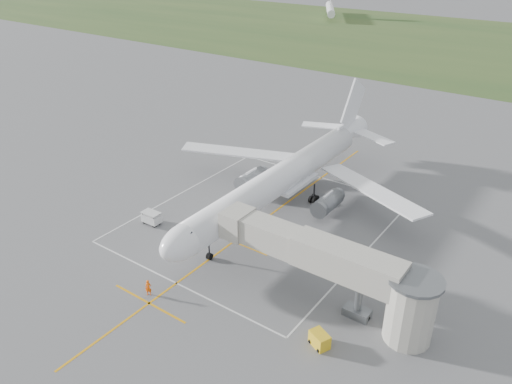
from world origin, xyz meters
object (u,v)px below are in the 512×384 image
Objects in this scene: jet_bridge at (339,269)px; ramp_worker_nose at (148,288)px; ramp_worker_wing at (249,191)px; baggage_cart at (151,218)px; gpu_unit at (319,340)px; airliner at (282,178)px.

ramp_worker_nose is (-16.71, -9.54, -3.85)m from jet_bridge.
ramp_worker_wing is (-21.26, 14.26, -3.93)m from jet_bridge.
gpu_unit is at bearing -13.84° from baggage_cart.
ramp_worker_nose reaches higher than ramp_worker_wing.
ramp_worker_nose is (-0.99, -23.79, -3.50)m from airliner.
gpu_unit is (1.20, -5.57, -4.05)m from jet_bridge.
airliner is 28.62× the size of ramp_worker_wing.
ramp_worker_wing is at bearing 179.90° from airliner.
jet_bridge reaches higher than ramp_worker_wing.
jet_bridge reaches higher than gpu_unit.
baggage_cart is at bearing 101.25° from ramp_worker_nose.
baggage_cart is at bearing -167.93° from gpu_unit.
jet_bridge is 13.08× the size of ramp_worker_nose.
airliner is at bearing 137.81° from jet_bridge.
baggage_cart is at bearing -129.63° from airliner.
baggage_cart is 1.36× the size of ramp_worker_nose.
jet_bridge is (15.72, -14.25, 0.35)m from airliner.
gpu_unit is 18.35m from ramp_worker_nose.
ramp_worker_wing is (-5.54, 0.01, -3.58)m from airliner.
gpu_unit is at bearing -170.61° from ramp_worker_wing.
ramp_worker_wing is at bearing 66.08° from baggage_cart.
airliner is at bearing 155.17° from gpu_unit.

